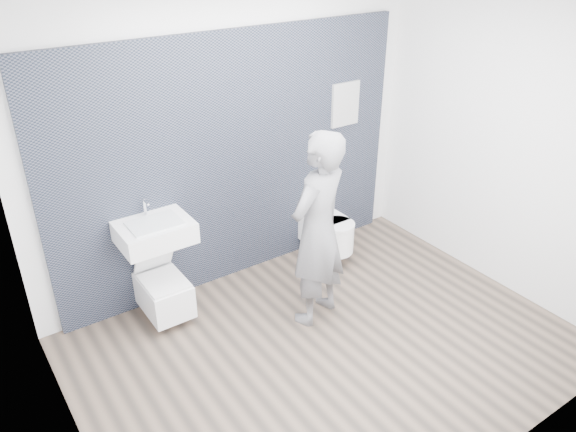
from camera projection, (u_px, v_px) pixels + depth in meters
ground at (328, 347)px, 4.76m from camera, size 4.00×4.00×0.00m
room_shell at (336, 156)px, 3.94m from camera, size 4.00×4.00×4.00m
tile_wall at (241, 268)px, 5.83m from camera, size 3.60×0.06×2.40m
washbasin at (155, 232)px, 4.75m from camera, size 0.61×0.46×0.46m
toilet_square at (164, 292)px, 5.01m from camera, size 0.37×0.54×0.68m
toilet_rounded at (329, 232)px, 5.88m from camera, size 0.36×0.62×0.33m
info_placard at (339, 236)px, 6.43m from camera, size 0.34×0.03×0.45m
visitor at (318, 230)px, 4.74m from camera, size 0.75×0.61×1.77m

